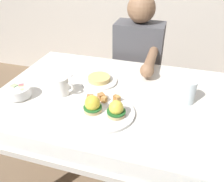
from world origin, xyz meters
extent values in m
cube|color=white|center=(0.00, 0.00, 0.73)|extent=(1.20, 0.90, 0.03)
cube|color=#4C6BB7|center=(0.00, -0.40, 0.74)|extent=(1.20, 0.06, 0.00)
cube|color=#4C6BB7|center=(0.00, 0.40, 0.74)|extent=(1.20, 0.06, 0.00)
cube|color=brown|center=(-0.55, 0.40, 0.36)|extent=(0.06, 0.06, 0.71)
cube|color=brown|center=(0.55, 0.40, 0.36)|extent=(0.06, 0.06, 0.71)
cylinder|color=white|center=(0.01, -0.14, 0.75)|extent=(0.27, 0.27, 0.01)
cylinder|color=tan|center=(-0.04, -0.15, 0.76)|extent=(0.08, 0.08, 0.02)
cylinder|color=#286B2D|center=(-0.04, -0.15, 0.78)|extent=(0.08, 0.08, 0.01)
sphere|color=yellow|center=(-0.04, -0.15, 0.80)|extent=(0.07, 0.07, 0.07)
cylinder|color=tan|center=(0.07, -0.15, 0.76)|extent=(0.08, 0.08, 0.02)
cylinder|color=#236028|center=(0.07, -0.15, 0.78)|extent=(0.08, 0.08, 0.01)
sphere|color=yellow|center=(0.07, -0.15, 0.80)|extent=(0.06, 0.06, 0.06)
cube|color=#B77A42|center=(-0.04, -0.05, 0.77)|extent=(0.04, 0.04, 0.03)
cube|color=tan|center=(-0.02, -0.06, 0.77)|extent=(0.03, 0.03, 0.03)
cube|color=#AD7038|center=(0.04, -0.04, 0.77)|extent=(0.03, 0.03, 0.03)
cube|color=tan|center=(0.05, -0.04, 0.77)|extent=(0.03, 0.03, 0.03)
cube|color=#B77A42|center=(-0.08, -0.08, 0.77)|extent=(0.04, 0.04, 0.03)
cylinder|color=white|center=(-0.45, -0.13, 0.74)|extent=(0.10, 0.10, 0.01)
cylinder|color=white|center=(-0.45, -0.13, 0.77)|extent=(0.12, 0.12, 0.04)
cube|color=#B7E093|center=(-0.47, -0.12, 0.78)|extent=(0.03, 0.03, 0.03)
cube|color=#F4A85B|center=(-0.45, -0.13, 0.77)|extent=(0.03, 0.03, 0.02)
cube|color=#F4A85B|center=(-0.46, -0.13, 0.77)|extent=(0.03, 0.03, 0.02)
cube|color=#B7E093|center=(-0.41, -0.13, 0.79)|extent=(0.02, 0.02, 0.02)
cube|color=#EA6B70|center=(-0.45, -0.10, 0.78)|extent=(0.03, 0.03, 0.02)
cube|color=#B7E093|center=(-0.44, -0.11, 0.78)|extent=(0.04, 0.04, 0.03)
cube|color=#EA6B70|center=(-0.44, -0.12, 0.77)|extent=(0.03, 0.03, 0.02)
cube|color=#F4DB66|center=(-0.44, -0.15, 0.78)|extent=(0.03, 0.03, 0.03)
cylinder|color=white|center=(-0.25, -0.04, 0.79)|extent=(0.08, 0.08, 0.09)
cylinder|color=black|center=(-0.25, -0.04, 0.83)|extent=(0.07, 0.07, 0.01)
torus|color=white|center=(-0.21, -0.04, 0.79)|extent=(0.06, 0.01, 0.06)
cube|color=silver|center=(-0.38, 0.13, 0.74)|extent=(0.12, 0.04, 0.00)
cube|color=silver|center=(-0.30, 0.15, 0.74)|extent=(0.04, 0.03, 0.00)
cylinder|color=silver|center=(0.36, 0.07, 0.80)|extent=(0.08, 0.08, 0.12)
cylinder|color=silver|center=(0.36, 0.07, 0.77)|extent=(0.07, 0.07, 0.06)
cylinder|color=white|center=(-0.11, 0.13, 0.75)|extent=(0.20, 0.20, 0.01)
cylinder|color=#DBBC70|center=(-0.11, 0.13, 0.76)|extent=(0.12, 0.12, 0.02)
cylinder|color=#33333D|center=(-0.07, 0.53, 0.23)|extent=(0.11, 0.11, 0.45)
cylinder|color=#33333D|center=(0.11, 0.53, 0.23)|extent=(0.11, 0.11, 0.45)
cube|color=#4C4C51|center=(0.02, 0.63, 0.70)|extent=(0.34, 0.20, 0.50)
sphere|color=#936B4C|center=(0.02, 0.63, 1.04)|extent=(0.19, 0.19, 0.19)
cylinder|color=#936B4C|center=(0.14, 0.38, 0.80)|extent=(0.06, 0.30, 0.06)
sphere|color=#936B4C|center=(0.14, 0.23, 0.80)|extent=(0.08, 0.08, 0.08)
camera|label=1|loc=(0.27, -0.89, 1.37)|focal=35.58mm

